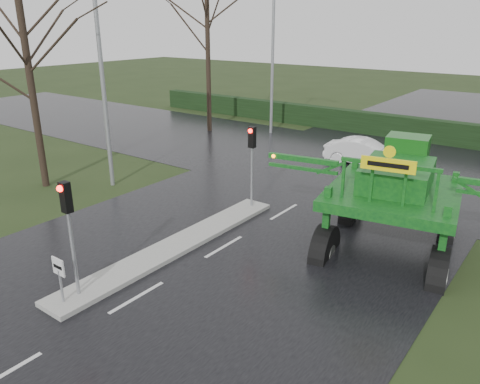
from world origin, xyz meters
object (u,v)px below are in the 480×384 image
Objects in this scene: keep_left_sign at (59,273)px; crop_sprayer at (331,186)px; traffic_signal_mid at (252,150)px; traffic_signal_near at (68,215)px; street_light_left_near at (105,57)px; white_sedan at (363,165)px; street_light_left_far at (277,45)px.

crop_sprayer is (4.30, 7.42, 1.33)m from keep_left_sign.
keep_left_sign is at bearing -129.98° from crop_sprayer.
traffic_signal_near is at bearing -90.00° from traffic_signal_mid.
traffic_signal_mid reaches higher than keep_left_sign.
crop_sprayer is (11.19, -0.08, -3.61)m from street_light_left_near.
keep_left_sign is 9.12m from traffic_signal_mid.
white_sedan is at bearing 82.54° from traffic_signal_mid.
white_sedan is at bearing -23.27° from street_light_left_far.
traffic_signal_near is at bearing -131.71° from crop_sprayer.
street_light_left_near is (-6.89, -1.49, 3.40)m from traffic_signal_mid.
street_light_left_far is (0.00, 14.00, 0.00)m from street_light_left_near.
traffic_signal_near is 0.83× the size of white_sedan.
traffic_signal_near is 0.35× the size of street_light_left_near.
traffic_signal_near is at bearing 90.00° from keep_left_sign.
crop_sprayer reaches higher than white_sedan.
street_light_left_far reaches higher than traffic_signal_mid.
traffic_signal_mid is 0.40× the size of crop_sprayer.
white_sedan is at bearing 96.45° from crop_sprayer.
traffic_signal_mid is at bearing 90.00° from traffic_signal_near.
traffic_signal_near is 1.00× the size of traffic_signal_mid.
white_sedan is (1.18, 9.03, -2.59)m from traffic_signal_mid.
traffic_signal_near is 8.50m from traffic_signal_mid.
crop_sprayer is at bearing 58.19° from traffic_signal_near.
street_light_left_near is 14.00m from street_light_left_far.
keep_left_sign is 23.11m from street_light_left_far.
traffic_signal_near is at bearing -71.83° from street_light_left_far.
keep_left_sign is 0.38× the size of traffic_signal_near.
white_sedan is at bearing 52.50° from street_light_left_near.
street_light_left_far is 1.12× the size of crop_sprayer.
traffic_signal_near is 8.15m from crop_sprayer.
keep_left_sign is 1.61m from traffic_signal_near.
crop_sprayer is at bearing -51.52° from street_light_left_far.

